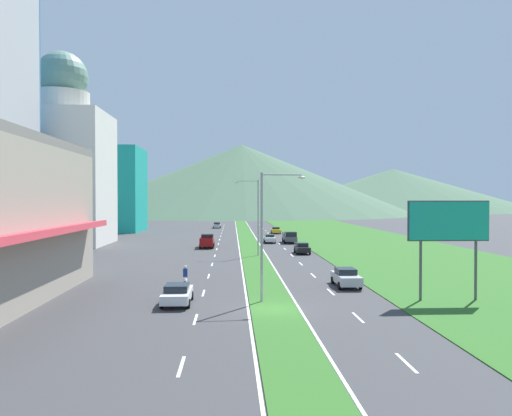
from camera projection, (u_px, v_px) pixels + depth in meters
name	position (u px, v px, depth m)	size (l,w,h in m)	color
ground_plane	(274.00, 310.00, 33.86)	(600.00, 600.00, 0.00)	#38383A
grass_median	(247.00, 239.00, 93.78)	(3.20, 240.00, 0.06)	#2D6023
grass_verge_right	(356.00, 239.00, 94.76)	(24.00, 240.00, 0.06)	#2D6023
lane_dash_left_1	(181.00, 366.00, 22.38)	(0.16, 2.80, 0.01)	silver
lane_dash_left_2	(195.00, 319.00, 31.13)	(0.16, 2.80, 0.01)	silver
lane_dash_left_3	(203.00, 293.00, 39.87)	(0.16, 2.80, 0.01)	silver
lane_dash_left_4	(209.00, 276.00, 48.61)	(0.16, 2.80, 0.01)	silver
lane_dash_left_5	(212.00, 264.00, 57.36)	(0.16, 2.80, 0.01)	silver
lane_dash_left_6	(215.00, 256.00, 66.10)	(0.16, 2.80, 0.01)	silver
lane_dash_left_7	(217.00, 249.00, 74.85)	(0.16, 2.80, 0.01)	silver
lane_dash_left_8	(218.00, 244.00, 83.59)	(0.16, 2.80, 0.01)	silver
lane_dash_left_9	(220.00, 240.00, 92.33)	(0.16, 2.80, 0.01)	silver
lane_dash_left_10	(221.00, 236.00, 101.08)	(0.16, 2.80, 0.01)	silver
lane_dash_left_11	(222.00, 233.00, 109.82)	(0.16, 2.80, 0.01)	silver
lane_dash_left_12	(222.00, 231.00, 118.57)	(0.16, 2.80, 0.01)	silver
lane_dash_left_13	(223.00, 229.00, 127.31)	(0.16, 2.80, 0.01)	silver
lane_dash_left_14	(224.00, 227.00, 136.05)	(0.16, 2.80, 0.01)	silver
lane_dash_left_15	(224.00, 225.00, 144.80)	(0.16, 2.80, 0.01)	silver
lane_dash_right_1	(406.00, 363.00, 22.87)	(0.16, 2.80, 0.01)	silver
lane_dash_right_2	(358.00, 318.00, 31.61)	(0.16, 2.80, 0.01)	silver
lane_dash_right_3	(331.00, 292.00, 40.36)	(0.16, 2.80, 0.01)	silver
lane_dash_right_4	(313.00, 275.00, 49.10)	(0.16, 2.80, 0.01)	silver
lane_dash_right_5	(301.00, 264.00, 57.84)	(0.16, 2.80, 0.01)	silver
lane_dash_right_6	(292.00, 255.00, 66.59)	(0.16, 2.80, 0.01)	silver
lane_dash_right_7	(285.00, 249.00, 75.33)	(0.16, 2.80, 0.01)	silver
lane_dash_right_8	(279.00, 244.00, 84.08)	(0.16, 2.80, 0.01)	silver
lane_dash_right_9	(275.00, 239.00, 92.82)	(0.16, 2.80, 0.01)	silver
lane_dash_right_10	(271.00, 236.00, 101.57)	(0.16, 2.80, 0.01)	silver
lane_dash_right_11	(268.00, 233.00, 110.31)	(0.16, 2.80, 0.01)	silver
lane_dash_right_12	(265.00, 231.00, 119.05)	(0.16, 2.80, 0.01)	silver
lane_dash_right_13	(263.00, 228.00, 127.80)	(0.16, 2.80, 0.01)	silver
lane_dash_right_14	(261.00, 227.00, 136.54)	(0.16, 2.80, 0.01)	silver
lane_dash_right_15	(259.00, 225.00, 145.29)	(0.16, 2.80, 0.01)	silver
edge_line_median_left	(238.00, 239.00, 93.69)	(0.16, 240.00, 0.01)	silver
edge_line_median_right	(257.00, 239.00, 93.86)	(0.16, 240.00, 0.01)	silver
domed_building	(63.00, 165.00, 82.13)	(14.47, 14.47, 31.52)	silver
midrise_colored	(107.00, 190.00, 116.41)	(15.81, 15.81, 19.32)	teal
hill_far_left	(40.00, 194.00, 261.44)	(143.12, 143.12, 20.23)	#516B56
hill_far_center	(242.00, 179.00, 254.75)	(171.06, 171.06, 35.14)	#47664C
hill_far_right	(393.00, 190.00, 330.82)	(176.36, 176.36, 27.37)	#47664C
street_lamp_near	(267.00, 227.00, 36.29)	(3.30, 0.49, 9.39)	#99999E
street_lamp_mid	(256.00, 212.00, 65.91)	(3.18, 0.28, 10.00)	#99999E
billboard_roadside	(449.00, 225.00, 36.66)	(6.09, 0.28, 7.36)	#4C4C51
car_0	(346.00, 277.00, 42.92)	(1.96, 4.57, 1.54)	#B2B2B7
car_1	(217.00, 225.00, 129.74)	(1.92, 4.48, 1.49)	#B2B2B7
car_2	(177.00, 294.00, 35.68)	(2.04, 4.61, 1.44)	silver
car_3	(270.00, 238.00, 85.98)	(1.87, 4.75, 1.42)	silver
car_4	(302.00, 248.00, 68.79)	(1.91, 4.30, 1.50)	black
car_5	(276.00, 230.00, 108.97)	(1.96, 4.35, 1.40)	yellow
pickup_truck_0	(290.00, 237.00, 85.32)	(2.18, 5.40, 2.00)	#515459
pickup_truck_1	(207.00, 241.00, 77.47)	(2.18, 5.40, 2.00)	maroon
motorcycle_rider	(185.00, 278.00, 42.80)	(0.36, 2.00, 1.80)	black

